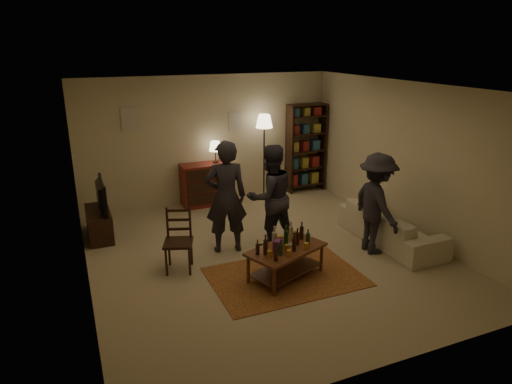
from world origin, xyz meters
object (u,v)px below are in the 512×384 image
dining_chair (179,237)px  sofa (391,226)px  person_left (226,197)px  coffee_table (285,252)px  bookshelf (306,147)px  dresser (205,183)px  person_right (270,197)px  floor_lamp (264,127)px  person_by_sofa (376,204)px  tv_stand (99,217)px

dining_chair → sofa: (3.62, -0.47, -0.21)m
sofa → person_left: 2.92m
coffee_table → bookshelf: (2.30, 3.60, 0.62)m
coffee_table → sofa: bearing=10.5°
dresser → person_right: 2.49m
floor_lamp → dining_chair: bearing=-134.7°
person_left → person_by_sofa: person_left is taller
dresser → person_left: bearing=-98.4°
dresser → sofa: size_ratio=0.65×
sofa → person_right: size_ratio=1.18×
tv_stand → person_left: size_ratio=0.56×
dresser → person_by_sofa: size_ratio=0.81×
tv_stand → floor_lamp: bearing=13.3°
floor_lamp → sofa: bearing=-70.8°
sofa → person_right: 2.19m
dresser → sofa: 3.93m
sofa → person_left: size_ratio=1.11×
dining_chair → dresser: bearing=85.0°
coffee_table → floor_lamp: size_ratio=0.70×
coffee_table → person_by_sofa: size_ratio=0.78×
person_by_sofa → sofa: bearing=-65.4°
person_left → person_right: size_ratio=1.06×
floor_lamp → person_left: person_left is taller
tv_stand → dresser: bearing=22.1°
dining_chair → sofa: 3.65m
coffee_table → person_left: (-0.48, 1.22, 0.52)m
dining_chair → sofa: size_ratio=0.47×
sofa → person_by_sofa: (-0.50, -0.19, 0.53)m
person_left → person_by_sofa: (2.23, -0.99, -0.10)m
coffee_table → dresser: 3.53m
floor_lamp → person_left: (-1.67, -2.25, -0.65)m
dining_chair → person_by_sofa: bearing=8.0°
bookshelf → floor_lamp: size_ratio=1.08×
dresser → person_by_sofa: 3.82m
floor_lamp → person_left: size_ratio=0.99×
coffee_table → person_right: (0.26, 1.11, 0.47)m
tv_stand → person_by_sofa: (4.14, -2.39, 0.45)m
tv_stand → person_left: person_left is taller
dresser → floor_lamp: size_ratio=0.73×
bookshelf → person_right: (-2.04, -2.49, -0.15)m
dining_chair → floor_lamp: bearing=65.1°
person_left → dining_chair: bearing=30.3°
dresser → bookshelf: size_ratio=0.67×
person_left → tv_stand: bearing=-26.3°
bookshelf → sofa: 3.26m
dresser → sofa: dresser is taller
floor_lamp → person_left: 2.88m
dresser → coffee_table: bearing=-87.7°
person_right → person_by_sofa: person_right is taller
coffee_table → floor_lamp: 3.85m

